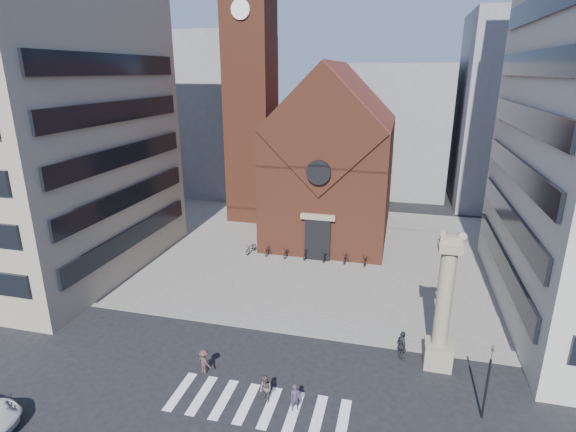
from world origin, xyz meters
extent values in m
plane|color=black|center=(0.00, 0.00, 0.00)|extent=(120.00, 120.00, 0.00)
cube|color=gray|center=(0.00, 19.00, 0.03)|extent=(46.00, 30.00, 0.05)
cube|color=brown|center=(0.00, 25.00, 6.00)|extent=(12.00, 16.00, 12.00)
cube|color=maroon|center=(0.00, 25.40, 12.00)|extent=(12.00, 15.40, 12.00)
cube|color=brown|center=(0.00, 17.05, 12.00)|extent=(11.76, 0.50, 11.76)
cylinder|color=black|center=(0.00, 16.60, 8.50)|extent=(2.20, 0.30, 2.20)
cube|color=black|center=(0.00, 16.85, 2.00)|extent=(2.40, 0.30, 4.00)
cube|color=gray|center=(0.00, 16.80, 4.30)|extent=(3.20, 0.40, 0.50)
cube|color=brown|center=(-10.00, 28.00, 15.00)|extent=(5.00, 5.00, 30.00)
cylinder|color=white|center=(-10.00, 25.40, 23.00)|extent=(2.00, 0.20, 2.00)
cube|color=gray|center=(-24.00, 10.00, 13.00)|extent=(18.00, 20.00, 26.00)
cube|color=gray|center=(-20.00, 40.00, 11.00)|extent=(16.00, 14.00, 22.00)
cube|color=gray|center=(6.00, 45.00, 9.00)|extent=(14.00, 12.00, 18.00)
cube|color=gray|center=(22.00, 42.00, 12.00)|extent=(16.00, 14.00, 24.00)
cube|color=gray|center=(10.00, 3.00, 0.75)|extent=(1.60, 1.60, 1.50)
cylinder|color=gray|center=(10.00, 3.00, 4.50)|extent=(0.90, 0.90, 6.00)
cube|color=gray|center=(10.00, 3.00, 7.70)|extent=(1.30, 1.30, 0.40)
cube|color=gray|center=(10.00, 3.00, 8.10)|extent=(1.20, 0.50, 0.55)
sphere|color=gray|center=(10.55, 3.00, 8.35)|extent=(0.56, 0.56, 0.56)
cube|color=gray|center=(9.50, 3.00, 8.50)|extent=(0.25, 0.15, 0.35)
cylinder|color=black|center=(12.00, -1.00, 1.75)|extent=(0.12, 0.12, 3.50)
imported|color=black|center=(12.00, -1.00, 3.90)|extent=(0.13, 0.16, 0.80)
imported|color=#393144|center=(2.55, -2.80, 0.76)|extent=(0.66, 0.60, 1.52)
imported|color=#574B45|center=(0.85, -2.56, 0.78)|extent=(0.95, 0.89, 1.55)
imported|color=#282930|center=(7.89, 3.00, 0.98)|extent=(0.88, 1.25, 1.97)
imported|color=#422C2C|center=(-3.33, -1.17, 0.78)|extent=(1.16, 0.97, 1.56)
imported|color=black|center=(-6.57, 16.91, 0.56)|extent=(1.05, 2.05, 1.03)
imported|color=black|center=(-4.70, 16.91, 0.62)|extent=(0.89, 1.97, 1.14)
imported|color=black|center=(-2.83, 16.91, 0.56)|extent=(1.05, 2.05, 1.03)
imported|color=black|center=(-0.97, 16.91, 0.62)|extent=(0.89, 1.97, 1.14)
imported|color=black|center=(0.90, 16.91, 0.56)|extent=(1.05, 2.05, 1.03)
imported|color=black|center=(2.77, 16.91, 0.62)|extent=(0.89, 1.97, 1.14)
imported|color=black|center=(4.63, 16.91, 0.56)|extent=(1.05, 2.05, 1.03)
camera|label=1|loc=(6.94, -21.68, 17.02)|focal=28.00mm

